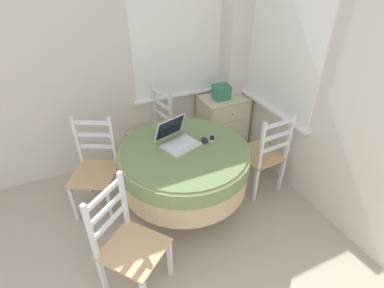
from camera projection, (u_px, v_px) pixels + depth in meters
The scene contains 11 objects.
corner_room_shell at pixel (217, 89), 2.62m from camera, with size 4.51×4.94×2.55m.
round_dining_table at pixel (184, 164), 2.84m from camera, with size 1.23×1.23×0.78m.
laptop at pixel (177, 139), 2.78m from camera, with size 0.40×0.40×0.24m.
computer_mouse at pixel (204, 140), 2.82m from camera, with size 0.06×0.09×0.05m.
cell_phone at pixel (212, 138), 2.88m from camera, with size 0.11×0.13×0.01m.
dining_chair_near_back_window at pixel (153, 132), 3.61m from camera, with size 0.52×0.50×0.97m.
dining_chair_near_right_window at pixel (263, 155), 3.22m from camera, with size 0.45×0.47×0.97m.
dining_chair_camera_near at pixel (128, 245), 2.25m from camera, with size 0.60×0.60×0.97m.
dining_chair_left_flank at pixel (95, 169), 3.01m from camera, with size 0.57×0.58×0.97m.
corner_cabinet at pixel (222, 122), 3.98m from camera, with size 0.59×0.47×0.74m.
storage_box at pixel (221, 92), 3.67m from camera, with size 0.19×0.17×0.18m.
Camera 1 is at (0.11, -0.16, 2.34)m, focal length 28.00 mm.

